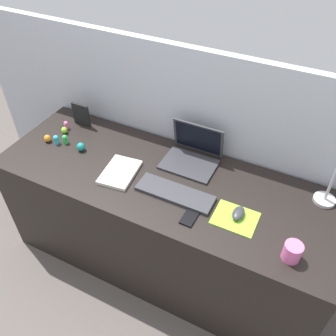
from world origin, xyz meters
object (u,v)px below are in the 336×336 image
Objects in this scene: desk_lamp at (333,182)px; notebook_pad at (120,172)px; toy_figurine_cyan at (56,139)px; toy_figurine_green at (65,139)px; toy_figurine_orange at (47,138)px; picture_frame at (81,115)px; keyboard at (175,193)px; cell_phone at (190,216)px; laptop at (193,153)px; coffee_mug at (292,252)px; toy_figurine_teal at (80,147)px; toy_figurine_lime at (64,130)px; mouse at (238,213)px; toy_figurine_pink at (66,125)px.

desk_lamp is 1.45× the size of notebook_pad.
notebook_pad is 0.49m from toy_figurine_cyan.
toy_figurine_orange is (-0.11, -0.04, -0.01)m from toy_figurine_green.
picture_frame is 2.56× the size of toy_figurine_cyan.
keyboard is 0.34m from notebook_pad.
cell_phone is 0.48m from notebook_pad.
laptop is 0.43m from cell_phone.
coffee_mug is 1.28m from toy_figurine_teal.
toy_figurine_green is at bearing -47.90° from toy_figurine_lime.
toy_figurine_teal is (-0.99, 0.07, 0.00)m from mouse.
toy_figurine_lime is at bearing 153.82° from toy_figurine_teal.
keyboard is 0.86m from picture_frame.
notebook_pad is at bearing -165.96° from desk_lamp.
laptop is at bearing -0.47° from picture_frame.
toy_figurine_green reaches higher than toy_figurine_orange.
cell_phone is at bearing 177.88° from coffee_mug.
toy_figurine_green is 0.13m from toy_figurine_teal.
notebook_pad is 1.60× the size of picture_frame.
laptop is 0.42m from notebook_pad.
toy_figurine_green is (0.07, -0.08, 0.01)m from toy_figurine_lime.
toy_figurine_cyan is (-1.44, 0.18, -0.01)m from coffee_mug.
toy_figurine_green reaches higher than toy_figurine_pink.
picture_frame reaches higher than toy_figurine_pink.
toy_figurine_cyan is (0.03, -0.11, 0.01)m from toy_figurine_lime.
notebook_pad is 0.55m from picture_frame.
desk_lamp is 1.57m from toy_figurine_pink.
desk_lamp is 8.26× the size of toy_figurine_lime.
toy_figurine_orange is at bearing -172.44° from desk_lamp.
toy_figurine_lime is at bearing 155.52° from notebook_pad.
toy_figurine_pink is at bearing 106.78° from toy_figurine_cyan.
cell_phone is 1.03m from toy_figurine_orange.
toy_figurine_pink reaches higher than toy_figurine_lime.
desk_lamp is 6.04× the size of toy_figurine_green.
cell_phone is 0.69m from desk_lamp.
notebook_pad is at bearing -137.52° from laptop.
cell_phone is at bearing -19.76° from notebook_pad.
toy_figurine_pink reaches higher than toy_figurine_teal.
toy_figurine_cyan is 0.06m from toy_figurine_orange.
toy_figurine_pink is (-0.06, -0.08, -0.05)m from picture_frame.
desk_lamp is 1.08m from notebook_pad.
laptop is at bearing 8.37° from toy_figurine_lime.
toy_figurine_orange is at bearing -175.95° from toy_figurine_teal.
picture_frame reaches higher than toy_figurine_orange.
picture_frame is (-0.78, 0.01, 0.02)m from laptop.
notebook_pad is 0.32m from toy_figurine_teal.
toy_figurine_orange is (-1.58, -0.21, -0.14)m from desk_lamp.
toy_figurine_pink is 0.16m from toy_figurine_orange.
picture_frame is (-0.94, 0.40, 0.07)m from cell_phone.
toy_figurine_orange is (-1.23, 0.05, 0.00)m from mouse.
laptop is at bearing 142.00° from mouse.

